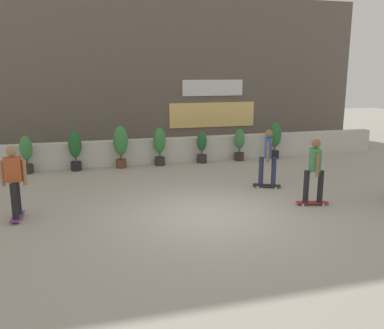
{
  "coord_description": "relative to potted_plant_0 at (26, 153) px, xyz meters",
  "views": [
    {
      "loc": [
        -2.91,
        -8.8,
        3.31
      ],
      "look_at": [
        0.0,
        1.5,
        0.9
      ],
      "focal_mm": 38.76,
      "sensor_mm": 36.0,
      "label": 1
    }
  ],
  "objects": [
    {
      "name": "potted_plant_3",
      "position": [
        4.46,
        0.0,
        0.08
      ],
      "size": [
        0.45,
        0.45,
        1.37
      ],
      "color": "#2D2823",
      "rests_on": "ground"
    },
    {
      "name": "potted_plant_2",
      "position": [
        3.09,
        -0.0,
        0.17
      ],
      "size": [
        0.51,
        0.51,
        1.49
      ],
      "color": "brown",
      "rests_on": "ground"
    },
    {
      "name": "skater_far_right",
      "position": [
        6.89,
        -3.72,
        0.25
      ],
      "size": [
        0.8,
        0.54,
        1.7
      ],
      "color": "black",
      "rests_on": "ground"
    },
    {
      "name": "potted_plant_6",
      "position": [
        9.0,
        0.0,
        0.11
      ],
      "size": [
        0.47,
        0.47,
        1.41
      ],
      "color": "black",
      "rests_on": "ground"
    },
    {
      "name": "planter_wall",
      "position": [
        4.52,
        0.45,
        -0.25
      ],
      "size": [
        18.0,
        0.4,
        0.9
      ],
      "primitive_type": "cube",
      "color": "beige",
      "rests_on": "ground"
    },
    {
      "name": "skater_foreground",
      "position": [
        7.27,
        -5.54,
        0.25
      ],
      "size": [
        0.82,
        0.54,
        1.7
      ],
      "color": "maroon",
      "rests_on": "ground"
    },
    {
      "name": "building_backdrop",
      "position": [
        4.53,
        4.45,
        2.55
      ],
      "size": [
        20.0,
        2.08,
        6.5
      ],
      "color": "#60564C",
      "rests_on": "ground"
    },
    {
      "name": "potted_plant_0",
      "position": [
        0.0,
        0.0,
        0.0
      ],
      "size": [
        0.4,
        0.4,
        1.27
      ],
      "color": "#2D2823",
      "rests_on": "ground"
    },
    {
      "name": "potted_plant_4",
      "position": [
        6.05,
        0.0,
        -0.08
      ],
      "size": [
        0.36,
        0.36,
        1.17
      ],
      "color": "#2D2823",
      "rests_on": "ground"
    },
    {
      "name": "potted_plant_5",
      "position": [
        7.54,
        0.0,
        -0.05
      ],
      "size": [
        0.37,
        0.37,
        1.21
      ],
      "color": "#2D2823",
      "rests_on": "ground"
    },
    {
      "name": "ground_plane",
      "position": [
        4.52,
        -5.55,
        -0.7
      ],
      "size": [
        48.0,
        48.0,
        0.0
      ],
      "primitive_type": "plane",
      "color": "#A8A093"
    },
    {
      "name": "potted_plant_1",
      "position": [
        1.55,
        0.0,
        0.07
      ],
      "size": [
        0.44,
        0.44,
        1.35
      ],
      "color": "black",
      "rests_on": "ground"
    },
    {
      "name": "skater_by_wall_right",
      "position": [
        0.21,
        -4.62,
        0.25
      ],
      "size": [
        0.56,
        0.81,
        1.7
      ],
      "color": "#72338C",
      "rests_on": "ground"
    }
  ]
}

